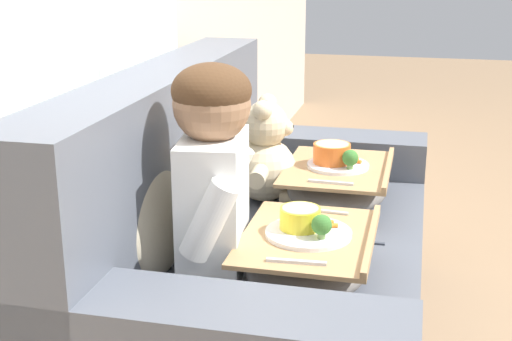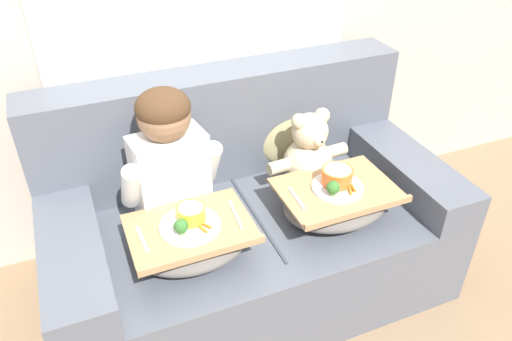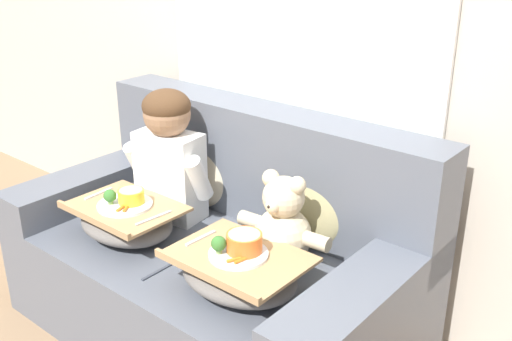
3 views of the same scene
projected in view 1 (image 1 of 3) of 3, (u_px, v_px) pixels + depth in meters
The scene contains 7 objects.
couch at pixel (249, 263), 2.27m from camera, with size 1.68×0.92×0.94m.
throw_pillow_behind_child at pixel (149, 205), 1.94m from camera, with size 0.39×0.19×0.41m.
throw_pillow_behind_teddy at pixel (214, 146), 2.51m from camera, with size 0.36×0.17×0.37m.
child_figure at pixel (213, 163), 1.86m from camera, with size 0.42×0.22×0.58m.
teddy_bear at pixel (266, 157), 2.48m from camera, with size 0.40×0.28×0.37m.
lap_tray_child at pixel (308, 257), 1.87m from camera, with size 0.46×0.34×0.21m.
lap_tray_teddy at pixel (337, 184), 2.45m from camera, with size 0.47×0.35×0.22m.
Camera 1 is at (-2.01, -0.43, 1.29)m, focal length 50.00 mm.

